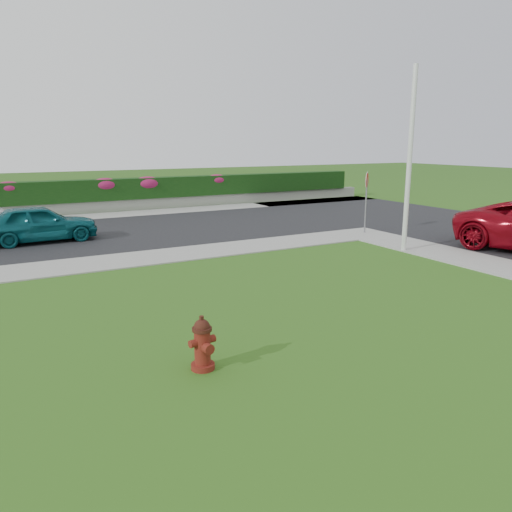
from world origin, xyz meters
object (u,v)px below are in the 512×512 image
sedan_teal (39,223)px  utility_pole (409,161)px  stop_sign (367,188)px  fire_hydrant (203,344)px

sedan_teal → utility_pole: 13.10m
sedan_teal → stop_sign: 12.42m
stop_sign → utility_pole: bearing=-126.6°
sedan_teal → stop_sign: bearing=-112.1°
fire_hydrant → stop_sign: stop_sign is taller
fire_hydrant → sedan_teal: 12.48m
utility_pole → stop_sign: bearing=71.4°
utility_pole → fire_hydrant: bearing=-152.0°
sedan_teal → fire_hydrant: bearing=-177.0°
fire_hydrant → stop_sign: (10.51, 8.23, 1.38)m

